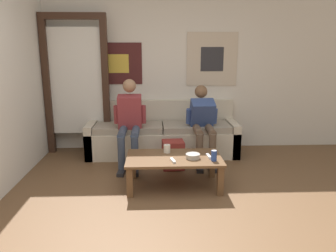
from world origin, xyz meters
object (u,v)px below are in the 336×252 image
(coffee_table, at_px, (174,161))
(game_controller_near_right, at_px, (209,156))
(pillar_candle, at_px, (167,149))
(drink_can_blue, at_px, (214,156))
(game_controller_near_left, at_px, (173,160))
(couch, at_px, (162,136))
(backpack, at_px, (173,156))
(ceramic_bowl, at_px, (193,156))
(person_seated_teen, at_px, (203,121))
(person_seated_adult, at_px, (129,119))

(coffee_table, xyz_separation_m, game_controller_near_right, (0.41, -0.02, 0.07))
(pillar_candle, relative_size, drink_can_blue, 0.91)
(drink_can_blue, relative_size, game_controller_near_left, 0.84)
(pillar_candle, bearing_deg, couch, 91.49)
(backpack, xyz_separation_m, drink_can_blue, (0.43, -0.75, 0.25))
(coffee_table, bearing_deg, drink_can_blue, -19.08)
(coffee_table, height_order, ceramic_bowl, ceramic_bowl)
(person_seated_teen, bearing_deg, game_controller_near_left, -114.71)
(coffee_table, xyz_separation_m, person_seated_teen, (0.48, 0.92, 0.29))
(drink_can_blue, bearing_deg, couch, 111.18)
(couch, distance_m, drink_can_blue, 1.55)
(couch, distance_m, person_seated_teen, 0.76)
(couch, bearing_deg, person_seated_teen, -31.90)
(coffee_table, distance_m, drink_can_blue, 0.49)
(couch, height_order, pillar_candle, couch)
(person_seated_adult, height_order, ceramic_bowl, person_seated_adult)
(ceramic_bowl, xyz_separation_m, game_controller_near_right, (0.19, 0.04, -0.02))
(person_seated_teen, height_order, pillar_candle, person_seated_teen)
(coffee_table, bearing_deg, game_controller_near_right, -3.31)
(coffee_table, relative_size, pillar_candle, 10.02)
(person_seated_adult, relative_size, person_seated_teen, 1.10)
(drink_can_blue, bearing_deg, pillar_candle, 148.64)
(pillar_candle, relative_size, game_controller_near_left, 0.76)
(backpack, relative_size, ceramic_bowl, 2.29)
(person_seated_adult, xyz_separation_m, drink_can_blue, (1.04, -1.02, -0.21))
(couch, relative_size, backpack, 5.89)
(couch, relative_size, coffee_table, 2.04)
(person_seated_teen, bearing_deg, person_seated_adult, -176.73)
(game_controller_near_left, bearing_deg, coffee_table, 81.85)
(game_controller_near_right, bearing_deg, backpack, 121.98)
(person_seated_teen, relative_size, ceramic_bowl, 6.39)
(person_seated_adult, bearing_deg, couch, 41.32)
(pillar_candle, relative_size, game_controller_near_right, 0.77)
(backpack, bearing_deg, drink_can_blue, -60.48)
(person_seated_adult, relative_size, pillar_candle, 10.64)
(person_seated_adult, xyz_separation_m, game_controller_near_right, (1.00, -0.88, -0.26))
(ceramic_bowl, bearing_deg, person_seated_teen, 75.39)
(pillar_candle, bearing_deg, drink_can_blue, -31.36)
(backpack, bearing_deg, pillar_candle, -103.36)
(person_seated_adult, height_order, backpack, person_seated_adult)
(person_seated_teen, relative_size, drink_can_blue, 8.84)
(coffee_table, relative_size, person_seated_adult, 0.94)
(person_seated_teen, height_order, drink_can_blue, person_seated_teen)
(person_seated_adult, relative_size, game_controller_near_right, 8.22)
(couch, xyz_separation_m, pillar_candle, (0.03, -1.12, 0.14))
(game_controller_near_right, bearing_deg, ceramic_bowl, -168.21)
(couch, relative_size, pillar_candle, 20.48)
(drink_can_blue, bearing_deg, coffee_table, 160.92)
(person_seated_adult, bearing_deg, coffee_table, -55.72)
(pillar_candle, bearing_deg, coffee_table, -65.07)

